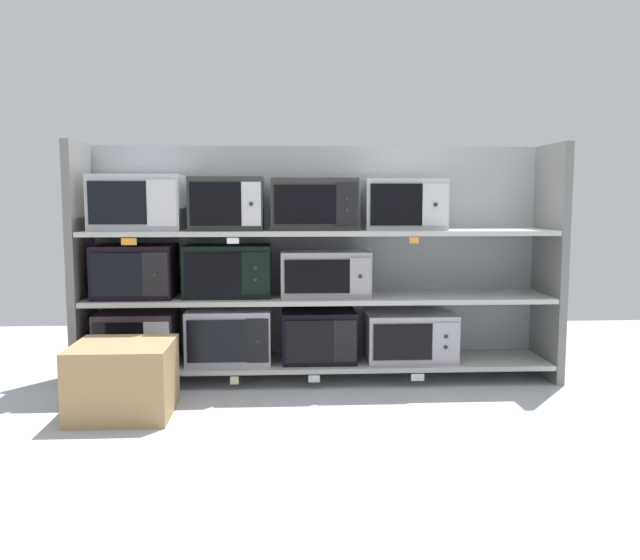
% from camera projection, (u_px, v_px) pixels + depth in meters
% --- Properties ---
extents(ground, '(6.91, 6.00, 0.02)m').
position_uv_depth(ground, '(331.00, 432.00, 3.43)').
color(ground, '#B2B7BC').
extents(back_panel, '(3.11, 0.04, 1.50)m').
position_uv_depth(back_panel, '(318.00, 260.00, 4.60)').
color(back_panel, '#9EA3A8').
rests_on(back_panel, ground).
extents(upright_left, '(0.05, 0.50, 1.50)m').
position_uv_depth(upright_left, '(81.00, 264.00, 4.26)').
color(upright_left, slate).
rests_on(upright_left, ground).
extents(upright_right, '(0.05, 0.50, 1.50)m').
position_uv_depth(upright_right, '(550.00, 262.00, 4.42)').
color(upright_right, slate).
rests_on(upright_right, ground).
extents(shelf_0, '(2.91, 0.50, 0.03)m').
position_uv_depth(shelf_0, '(320.00, 362.00, 4.41)').
color(shelf_0, beige).
rests_on(shelf_0, ground).
extents(microwave_0, '(0.48, 0.40, 0.33)m').
position_uv_depth(microwave_0, '(137.00, 337.00, 4.32)').
color(microwave_0, '#352835').
rests_on(microwave_0, shelf_0).
extents(microwave_1, '(0.53, 0.39, 0.34)m').
position_uv_depth(microwave_1, '(229.00, 335.00, 4.35)').
color(microwave_1, '#B4B0C1').
rests_on(microwave_1, shelf_0).
extents(microwave_2, '(0.46, 0.38, 0.32)m').
position_uv_depth(microwave_2, '(319.00, 335.00, 4.39)').
color(microwave_2, black).
rests_on(microwave_2, shelf_0).
extents(microwave_3, '(0.57, 0.39, 0.30)m').
position_uv_depth(microwave_3, '(410.00, 336.00, 4.42)').
color(microwave_3, '#B6B2BB').
rests_on(microwave_3, shelf_0).
extents(price_tag_0, '(0.06, 0.00, 0.04)m').
position_uv_depth(price_tag_0, '(123.00, 381.00, 4.10)').
color(price_tag_0, orange).
extents(price_tag_1, '(0.05, 0.00, 0.05)m').
position_uv_depth(price_tag_1, '(234.00, 380.00, 4.14)').
color(price_tag_1, beige).
extents(price_tag_2, '(0.07, 0.00, 0.04)m').
position_uv_depth(price_tag_2, '(314.00, 379.00, 4.16)').
color(price_tag_2, white).
extents(price_tag_3, '(0.08, 0.00, 0.04)m').
position_uv_depth(price_tag_3, '(418.00, 377.00, 4.20)').
color(price_tag_3, white).
extents(shelf_1, '(2.91, 0.50, 0.03)m').
position_uv_depth(shelf_1, '(320.00, 298.00, 4.36)').
color(shelf_1, beige).
extents(microwave_4, '(0.48, 0.41, 0.33)m').
position_uv_depth(microwave_4, '(136.00, 271.00, 4.27)').
color(microwave_4, black).
rests_on(microwave_4, shelf_1).
extents(microwave_5, '(0.54, 0.35, 0.32)m').
position_uv_depth(microwave_5, '(228.00, 271.00, 4.31)').
color(microwave_5, black).
rests_on(microwave_5, shelf_1).
extents(microwave_6, '(0.56, 0.37, 0.28)m').
position_uv_depth(microwave_6, '(325.00, 273.00, 4.34)').
color(microwave_6, '#A49EA4').
rests_on(microwave_6, shelf_1).
extents(shelf_2, '(2.91, 0.50, 0.03)m').
position_uv_depth(shelf_2, '(320.00, 232.00, 4.31)').
color(shelf_2, beige).
extents(microwave_7, '(0.55, 0.42, 0.34)m').
position_uv_depth(microwave_7, '(139.00, 203.00, 4.23)').
color(microwave_7, '#B3B5B9').
rests_on(microwave_7, shelf_2).
extents(microwave_8, '(0.45, 0.43, 0.33)m').
position_uv_depth(microwave_8, '(227.00, 204.00, 4.26)').
color(microwave_8, '#2C322C').
rests_on(microwave_8, shelf_2).
extents(microwave_9, '(0.53, 0.37, 0.32)m').
position_uv_depth(microwave_9, '(314.00, 204.00, 4.29)').
color(microwave_9, '#31302D').
rests_on(microwave_9, shelf_2).
extents(microwave_10, '(0.51, 0.34, 0.32)m').
position_uv_depth(microwave_10, '(404.00, 204.00, 4.32)').
color(microwave_10, '#B6BCBD').
rests_on(microwave_10, shelf_2).
extents(price_tag_4, '(0.09, 0.00, 0.04)m').
position_uv_depth(price_tag_4, '(129.00, 242.00, 4.01)').
color(price_tag_4, orange).
extents(price_tag_5, '(0.07, 0.00, 0.03)m').
position_uv_depth(price_tag_5, '(233.00, 241.00, 4.04)').
color(price_tag_5, white).
extents(price_tag_6, '(0.06, 0.00, 0.04)m').
position_uv_depth(price_tag_6, '(414.00, 240.00, 4.10)').
color(price_tag_6, orange).
extents(shipping_carton, '(0.52, 0.52, 0.39)m').
position_uv_depth(shipping_carton, '(123.00, 379.00, 3.68)').
color(shipping_carton, tan).
rests_on(shipping_carton, ground).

